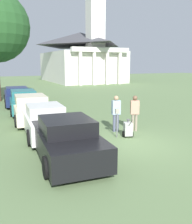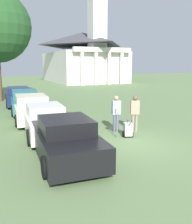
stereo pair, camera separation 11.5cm
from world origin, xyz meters
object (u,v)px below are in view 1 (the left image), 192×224
person_supervisor (135,111)px  equipment_cart (128,129)px  parked_car_cream (31,108)px  parked_car_navy (17,96)px  parking_meter (117,118)px  parked_car_black (66,139)px  parked_car_white (45,121)px  church (81,54)px  person_worker (116,111)px  parked_car_teal (23,102)px

person_supervisor → equipment_cart: person_supervisor is taller
parked_car_cream → equipment_cart: size_ratio=5.39×
parked_car_navy → person_supervisor: 11.77m
parking_meter → equipment_cart: size_ratio=1.35×
parked_car_black → parked_car_white: size_ratio=0.99×
parked_car_white → person_supervisor: size_ratio=2.66×
parked_car_cream → church: church is taller
parked_car_black → parking_meter: bearing=30.4°
parked_car_white → church: church is taller
parked_car_white → parked_car_navy: (-0.00, 9.78, -0.01)m
parked_car_cream → parking_meter: parked_car_cream is taller
parked_car_cream → person_worker: 5.60m
parked_car_teal → parked_car_navy: parked_car_teal is taller
parked_car_white → parked_car_teal: parked_car_teal is taller
parked_car_navy → parking_meter: parked_car_navy is taller
person_worker → person_supervisor: bearing=167.4°
parked_car_cream → person_supervisor: person_supervisor is taller
parked_car_black → person_supervisor: bearing=29.8°
church → parked_car_white: bearing=-114.2°
parked_car_black → person_worker: size_ratio=2.62×
parked_car_teal → person_worker: 8.05m
parked_car_black → equipment_cart: size_ratio=4.76×
parked_car_cream → church: (14.62, 28.92, 4.26)m
parked_car_navy → parked_car_cream: bearing=-86.1°
parked_car_black → person_worker: 4.13m
parked_car_teal → person_supervisor: 8.73m
parked_car_black → church: bearing=71.7°
church → equipment_cart: bearing=-108.0°
parked_car_teal → person_supervisor: (4.26, -7.61, 0.32)m
parked_car_cream → parked_car_navy: (0.00, 6.20, -0.00)m
parked_car_black → person_worker: bearing=39.0°
parking_meter → parked_car_white: bearing=148.3°
church → person_worker: bearing=-108.6°
parked_car_navy → person_supervisor: bearing=-64.8°
parked_car_teal → person_worker: bearing=-61.4°
parked_car_navy → equipment_cart: 12.22m
parked_car_navy → equipment_cart: (3.42, -11.73, -0.30)m
parked_car_white → person_supervisor: 4.44m
parked_car_cream → parked_car_navy: bearing=93.9°
parked_car_navy → parked_car_black: bearing=-86.1°
parked_car_white → church: bearing=69.7°
person_worker → parked_car_teal: bearing=-59.4°
parked_car_cream → church: bearing=67.1°
parking_meter → parked_car_cream: bearing=118.5°
parked_car_teal → parked_car_navy: bearing=93.9°
person_worker → church: (11.25, 33.38, 3.91)m
equipment_cart → parked_car_white: bearing=169.0°
parked_car_black → parked_car_cream: size_ratio=0.88×
parked_car_white → equipment_cart: bearing=-25.8°
parked_car_teal → equipment_cart: bearing=-63.9°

